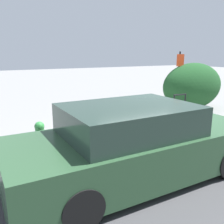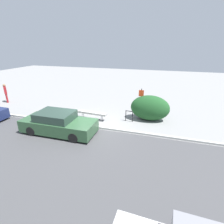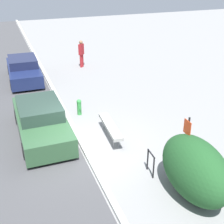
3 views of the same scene
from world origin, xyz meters
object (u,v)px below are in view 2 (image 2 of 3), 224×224
object	(u,v)px
bench	(92,113)
pedestrian	(6,93)
sign_post	(141,101)
parked_car_near	(58,123)
fire_hydrant	(58,114)
bike_rack	(129,115)

from	to	relation	value
bench	pedestrian	bearing A→B (deg)	175.48
sign_post	pedestrian	xyz separation A→B (m)	(-12.89, 0.12, -0.42)
pedestrian	parked_car_near	bearing A→B (deg)	15.54
fire_hydrant	parked_car_near	xyz separation A→B (m)	(1.29, -1.92, 0.23)
pedestrian	bike_rack	bearing A→B (deg)	36.54
bike_rack	parked_car_near	world-z (taller)	parked_car_near
bench	fire_hydrant	distance (m)	2.57
bike_rack	parked_car_near	bearing A→B (deg)	-142.46
bike_rack	sign_post	distance (m)	1.38
sign_post	fire_hydrant	size ratio (longest dim) A/B	3.01
bench	fire_hydrant	bearing A→B (deg)	-161.88
sign_post	pedestrian	size ratio (longest dim) A/B	1.28
bench	fire_hydrant	size ratio (longest dim) A/B	2.99
bike_rack	fire_hydrant	distance (m)	5.31
bench	parked_car_near	bearing A→B (deg)	-111.35
bike_rack	pedestrian	bearing A→B (deg)	175.58
sign_post	pedestrian	distance (m)	12.90
fire_hydrant	pedestrian	world-z (taller)	pedestrian
sign_post	pedestrian	world-z (taller)	sign_post
bench	pedestrian	size ratio (longest dim) A/B	1.27
bike_rack	parked_car_near	distance (m)	4.93
bike_rack	fire_hydrant	size ratio (longest dim) A/B	1.08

